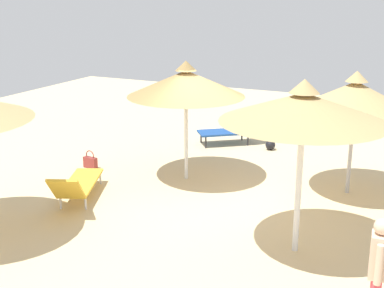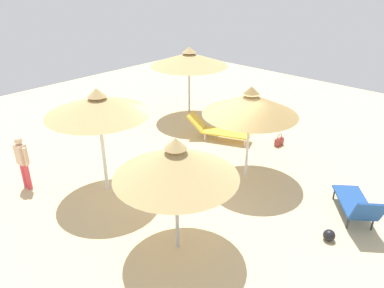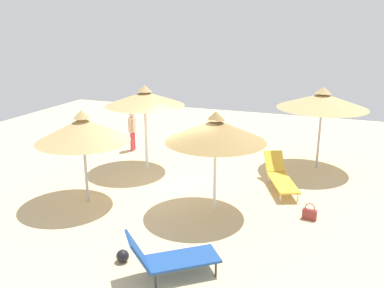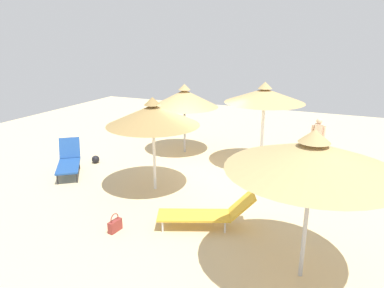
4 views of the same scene
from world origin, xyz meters
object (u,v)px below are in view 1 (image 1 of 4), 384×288
Objects in this scene: parasol_umbrella_near_right at (186,83)px; beach_ball at (270,145)px; parasol_umbrella_front at (303,107)px; parasol_umbrella_center at (355,97)px; lounge_chair_far_right at (77,184)px; lounge_chair_far_left at (234,128)px; person_standing_edge at (378,268)px; handbag at (90,162)px.

parasol_umbrella_near_right is 3.79m from beach_ball.
parasol_umbrella_center is (-3.03, 0.33, -0.34)m from parasol_umbrella_front.
parasol_umbrella_center is 9.72× the size of beach_ball.
lounge_chair_far_left reaches higher than lounge_chair_far_right.
person_standing_edge is at bearing 13.28° from parasol_umbrella_center.
person_standing_edge is at bearing 32.92° from lounge_chair_far_left.
person_standing_edge is (1.67, 1.44, -1.56)m from parasol_umbrella_front.
lounge_chair_far_left is (-5.34, 1.33, 0.07)m from lounge_chair_far_right.
beach_ball is (-3.33, 3.48, -0.02)m from handbag.
parasol_umbrella_near_right reaches higher than lounge_chair_far_right.
parasol_umbrella_center is 4.61m from lounge_chair_far_left.
lounge_chair_far_left is at bearing 145.83° from handbag.
lounge_chair_far_right reaches higher than handbag.
parasol_umbrella_front reaches higher than parasol_umbrella_near_right.
parasol_umbrella_near_right is at bearing -126.71° from parasol_umbrella_front.
person_standing_edge is at bearing 62.27° from handbag.
lounge_chair_far_left is at bearing -97.77° from beach_ball.
lounge_chair_far_left is (-5.50, -3.20, -1.98)m from parasol_umbrella_front.
lounge_chair_far_right is 1.49× the size of person_standing_edge.
parasol_umbrella_front reaches higher than beach_ball.
lounge_chair_far_left reaches higher than beach_ball.
parasol_umbrella_near_right is at bearing 0.95° from lounge_chair_far_left.
person_standing_edge is 5.69× the size of beach_ball.
parasol_umbrella_front is 6.42× the size of handbag.
handbag is at bearing -34.17° from lounge_chair_far_left.
parasol_umbrella_front is 1.06× the size of parasol_umbrella_near_right.
lounge_chair_far_right is 5.74m from beach_ball.
parasol_umbrella_front is 4.98m from lounge_chair_far_right.
handbag reaches higher than beach_ball.
person_standing_edge is 3.42× the size of handbag.
parasol_umbrella_front is 6.34m from handbag.
parasol_umbrella_near_right is 1.49× the size of lounge_chair_far_left.
lounge_chair_far_left is (-2.47, -3.53, -1.63)m from parasol_umbrella_center.
parasol_umbrella_near_right reaches higher than lounge_chair_far_left.
lounge_chair_far_right is 8.50× the size of beach_ball.
handbag is (-3.68, -7.00, -0.70)m from person_standing_edge.
parasol_umbrella_front is 6.66m from lounge_chair_far_left.
handbag is at bearing -82.12° from parasol_umbrella_near_right.
parasol_umbrella_near_right is 3.60m from lounge_chair_far_left.
parasol_umbrella_front is 3.07m from parasol_umbrella_center.
parasol_umbrella_center reaches higher than lounge_chair_far_left.
handbag is at bearing -150.91° from lounge_chair_far_right.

